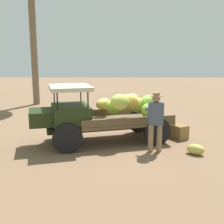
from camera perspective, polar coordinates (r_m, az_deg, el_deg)
The scene contains 5 objects.
ground_plane at distance 9.36m, azimuth -1.10°, elevation -5.65°, with size 60.00×60.00×0.00m, color #7E6045.
truck at distance 8.80m, azimuth -2.53°, elevation -0.39°, with size 4.66×2.71×1.88m.
farmer at distance 7.98m, azimuth 9.08°, elevation -1.35°, with size 0.52×0.48×1.76m.
wooden_crate at distance 9.66m, azimuth 13.69°, elevation -3.98°, with size 0.59×0.42×0.47m, color olive.
loose_banana_bunch at distance 8.23m, azimuth 17.01°, elevation -7.45°, with size 0.52×0.33×0.30m, color #BCB652.
Camera 1 is at (-0.19, 8.95, 2.71)m, focal length 43.82 mm.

